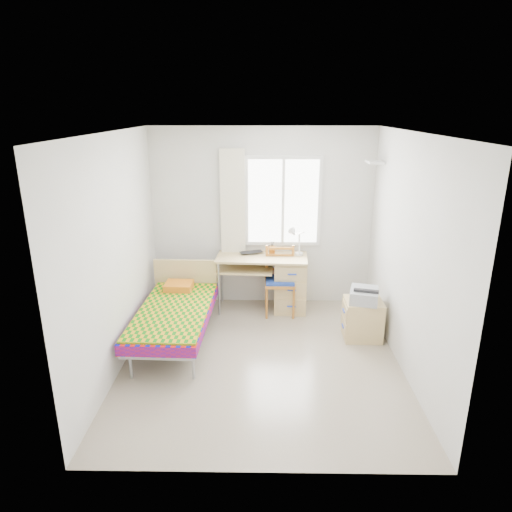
{
  "coord_description": "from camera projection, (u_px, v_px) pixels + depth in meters",
  "views": [
    {
      "loc": [
        0.01,
        -4.74,
        2.84
      ],
      "look_at": [
        -0.07,
        0.55,
        1.11
      ],
      "focal_mm": 32.0,
      "sensor_mm": 36.0,
      "label": 1
    }
  ],
  "objects": [
    {
      "name": "curtain",
      "position": [
        233.0,
        209.0,
        6.54
      ],
      "size": [
        0.35,
        0.05,
        1.7
      ],
      "primitive_type": "cube",
      "color": "beige",
      "rests_on": "wall_back"
    },
    {
      "name": "window",
      "position": [
        283.0,
        202.0,
        6.54
      ],
      "size": [
        1.1,
        0.04,
        1.3
      ],
      "color": "white",
      "rests_on": "wall_back"
    },
    {
      "name": "wall_back",
      "position": [
        262.0,
        218.0,
        6.64
      ],
      "size": [
        3.2,
        0.0,
        3.2
      ],
      "primitive_type": "plane",
      "rotation": [
        1.57,
        0.0,
        0.0
      ],
      "color": "silver",
      "rests_on": "ground"
    },
    {
      "name": "desk",
      "position": [
        286.0,
        281.0,
        6.64
      ],
      "size": [
        1.32,
        0.67,
        0.81
      ],
      "rotation": [
        0.0,
        0.0,
        -0.06
      ],
      "color": "tan",
      "rests_on": "floor"
    },
    {
      "name": "wall_right",
      "position": [
        409.0,
        256.0,
        4.96
      ],
      "size": [
        0.0,
        3.5,
        3.5
      ],
      "primitive_type": "plane",
      "rotation": [
        1.57,
        0.0,
        -1.57
      ],
      "color": "silver",
      "rests_on": "ground"
    },
    {
      "name": "floor",
      "position": [
        261.0,
        360.0,
        5.39
      ],
      "size": [
        3.5,
        3.5,
        0.0
      ],
      "primitive_type": "plane",
      "color": "#BCAD93",
      "rests_on": "ground"
    },
    {
      "name": "cabinet",
      "position": [
        362.0,
        319.0,
        5.84
      ],
      "size": [
        0.48,
        0.43,
        0.51
      ],
      "rotation": [
        0.0,
        0.0,
        -0.02
      ],
      "color": "#DABB70",
      "rests_on": "floor"
    },
    {
      "name": "laptop",
      "position": [
        252.0,
        254.0,
        6.61
      ],
      "size": [
        0.39,
        0.32,
        0.03
      ],
      "primitive_type": "imported",
      "rotation": [
        0.0,
        0.0,
        0.34
      ],
      "color": "black",
      "rests_on": "desk"
    },
    {
      "name": "book",
      "position": [
        249.0,
        270.0,
        6.6
      ],
      "size": [
        0.18,
        0.23,
        0.02
      ],
      "primitive_type": "imported",
      "rotation": [
        0.0,
        0.0,
        0.04
      ],
      "color": "gray",
      "rests_on": "desk"
    },
    {
      "name": "floating_shelf",
      "position": [
        375.0,
        162.0,
        6.03
      ],
      "size": [
        0.2,
        0.32,
        0.03
      ],
      "primitive_type": "cube",
      "color": "white",
      "rests_on": "wall_right"
    },
    {
      "name": "wall_left",
      "position": [
        116.0,
        254.0,
        5.01
      ],
      "size": [
        0.0,
        3.5,
        3.5
      ],
      "primitive_type": "plane",
      "rotation": [
        1.57,
        0.0,
        1.57
      ],
      "color": "silver",
      "rests_on": "ground"
    },
    {
      "name": "printer",
      "position": [
        364.0,
        295.0,
        5.71
      ],
      "size": [
        0.43,
        0.46,
        0.17
      ],
      "rotation": [
        0.0,
        0.0,
        -0.25
      ],
      "color": "#9FA2A7",
      "rests_on": "cabinet"
    },
    {
      "name": "chair",
      "position": [
        280.0,
        276.0,
        6.49
      ],
      "size": [
        0.42,
        0.42,
        0.98
      ],
      "rotation": [
        0.0,
        0.0,
        -0.01
      ],
      "color": "#AC6B21",
      "rests_on": "floor"
    },
    {
      "name": "ceiling",
      "position": [
        262.0,
        132.0,
        4.58
      ],
      "size": [
        3.5,
        3.5,
        0.0
      ],
      "primitive_type": "plane",
      "rotation": [
        3.14,
        0.0,
        0.0
      ],
      "color": "white",
      "rests_on": "wall_back"
    },
    {
      "name": "bed",
      "position": [
        176.0,
        312.0,
        5.74
      ],
      "size": [
        0.93,
        1.88,
        0.8
      ],
      "rotation": [
        0.0,
        0.0,
        -0.03
      ],
      "color": "#999CA1",
      "rests_on": "floor"
    },
    {
      "name": "pen_cup",
      "position": [
        272.0,
        250.0,
        6.64
      ],
      "size": [
        0.1,
        0.1,
        0.1
      ],
      "primitive_type": "cylinder",
      "rotation": [
        0.0,
        0.0,
        0.2
      ],
      "color": "orange",
      "rests_on": "desk"
    },
    {
      "name": "task_lamp",
      "position": [
        296.0,
        238.0,
        6.39
      ],
      "size": [
        0.24,
        0.34,
        0.45
      ],
      "rotation": [
        0.0,
        0.0,
        -0.34
      ],
      "color": "white",
      "rests_on": "desk"
    }
  ]
}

